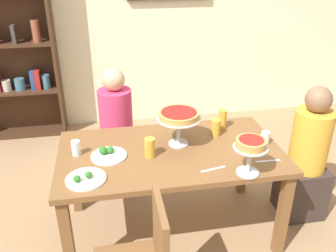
{
  "coord_description": "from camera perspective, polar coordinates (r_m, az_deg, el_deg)",
  "views": [
    {
      "loc": [
        -0.42,
        -2.21,
        2.05
      ],
      "look_at": [
        0.0,
        0.1,
        0.89
      ],
      "focal_mm": 38.1,
      "sensor_mm": 36.0,
      "label": 1
    }
  ],
  "objects": [
    {
      "name": "salad_plate_near_diner",
      "position": [
        2.34,
        -13.08,
        -8.2
      ],
      "size": [
        0.26,
        0.26,
        0.06
      ],
      "color": "white",
      "rests_on": "dining_table"
    },
    {
      "name": "deep_dish_pizza_stand",
      "position": [
        2.58,
        1.74,
        1.38
      ],
      "size": [
        0.32,
        0.32,
        0.27
      ],
      "color": "silver",
      "rests_on": "dining_table"
    },
    {
      "name": "diner_head_east",
      "position": [
        3.13,
        21.18,
        -5.52
      ],
      "size": [
        0.34,
        0.34,
        1.15
      ],
      "rotation": [
        0.0,
        0.0,
        3.14
      ],
      "color": "#382D28",
      "rests_on": "ground_plane"
    },
    {
      "name": "dining_table",
      "position": [
        2.65,
        0.39,
        -5.63
      ],
      "size": [
        1.62,
        0.89,
        0.74
      ],
      "color": "brown",
      "rests_on": "ground_plane"
    },
    {
      "name": "cutlery_knife_near",
      "position": [
        2.57,
        15.69,
        -5.42
      ],
      "size": [
        0.18,
        0.02,
        0.0
      ],
      "primitive_type": "cube",
      "rotation": [
        0.0,
        0.0,
        -0.02
      ],
      "color": "silver",
      "rests_on": "dining_table"
    },
    {
      "name": "bookshelf",
      "position": [
        4.46,
        -24.82,
        12.15
      ],
      "size": [
        1.1,
        0.3,
        2.21
      ],
      "color": "#422819",
      "rests_on": "ground_plane"
    },
    {
      "name": "beer_glass_amber_short",
      "position": [
        2.92,
        8.7,
        1.12
      ],
      "size": [
        0.07,
        0.07,
        0.16
      ],
      "primitive_type": "cylinder",
      "color": "gold",
      "rests_on": "dining_table"
    },
    {
      "name": "personal_pizza_stand",
      "position": [
        2.31,
        13.06,
        -3.38
      ],
      "size": [
        0.22,
        0.22,
        0.25
      ],
      "color": "silver",
      "rests_on": "dining_table"
    },
    {
      "name": "rear_partition",
      "position": [
        4.47,
        -5.09,
        17.92
      ],
      "size": [
        8.0,
        0.12,
        2.8
      ],
      "primitive_type": "cube",
      "color": "beige",
      "rests_on": "ground_plane"
    },
    {
      "name": "beer_glass_amber_tall",
      "position": [
        2.5,
        -2.94,
        -3.48
      ],
      "size": [
        0.08,
        0.08,
        0.14
      ],
      "primitive_type": "cylinder",
      "color": "gold",
      "rests_on": "dining_table"
    },
    {
      "name": "diner_far_left",
      "position": [
        3.35,
        -8.11,
        -1.7
      ],
      "size": [
        0.34,
        0.34,
        1.15
      ],
      "rotation": [
        0.0,
        0.0,
        -1.57
      ],
      "color": "#382D28",
      "rests_on": "ground_plane"
    },
    {
      "name": "ground_plane",
      "position": [
        3.04,
        0.35,
        -16.04
      ],
      "size": [
        12.0,
        12.0,
        0.0
      ],
      "primitive_type": "plane",
      "color": "#9E7A56"
    },
    {
      "name": "water_glass_clear_near",
      "position": [
        2.77,
        15.28,
        -1.81
      ],
      "size": [
        0.07,
        0.07,
        0.09
      ],
      "primitive_type": "cylinder",
      "color": "white",
      "rests_on": "dining_table"
    },
    {
      "name": "water_glass_clear_far",
      "position": [
        2.6,
        -14.51,
        -3.44
      ],
      "size": [
        0.06,
        0.06,
        0.11
      ],
      "primitive_type": "cylinder",
      "color": "white",
      "rests_on": "dining_table"
    },
    {
      "name": "salad_plate_far_diner",
      "position": [
        2.56,
        -9.56,
        -4.48
      ],
      "size": [
        0.25,
        0.25,
        0.07
      ],
      "color": "white",
      "rests_on": "dining_table"
    },
    {
      "name": "cutlery_fork_near",
      "position": [
        2.41,
        7.26,
        -6.87
      ],
      "size": [
        0.18,
        0.05,
        0.0
      ],
      "primitive_type": "cube",
      "rotation": [
        0.0,
        0.0,
        0.19
      ],
      "color": "silver",
      "rests_on": "dining_table"
    },
    {
      "name": "beer_glass_amber_spare",
      "position": [
        2.8,
        7.63,
        -0.25
      ],
      "size": [
        0.07,
        0.07,
        0.13
      ],
      "primitive_type": "cylinder",
      "color": "gold",
      "rests_on": "dining_table"
    }
  ]
}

